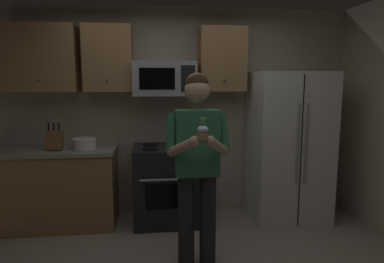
% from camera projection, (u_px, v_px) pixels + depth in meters
% --- Properties ---
extents(wall_back, '(4.40, 0.10, 2.60)m').
position_uv_depth(wall_back, '(176.00, 112.00, 4.36)').
color(wall_back, '#B7AD99').
rests_on(wall_back, ground).
extents(oven_range, '(0.76, 0.70, 0.93)m').
position_uv_depth(oven_range, '(166.00, 184.00, 4.07)').
color(oven_range, black).
rests_on(oven_range, ground).
extents(microwave, '(0.74, 0.41, 0.40)m').
position_uv_depth(microwave, '(165.00, 79.00, 4.01)').
color(microwave, '#9EA0A5').
extents(refrigerator, '(0.90, 0.75, 1.80)m').
position_uv_depth(refrigerator, '(288.00, 146.00, 4.14)').
color(refrigerator, white).
rests_on(refrigerator, ground).
extents(cabinet_row_upper, '(2.78, 0.36, 0.76)m').
position_uv_depth(cabinet_row_upper, '(115.00, 59.00, 3.96)').
color(cabinet_row_upper, '#9E7247').
extents(counter_left, '(1.44, 0.66, 0.92)m').
position_uv_depth(counter_left, '(55.00, 187.00, 3.95)').
color(counter_left, '#9E7247').
rests_on(counter_left, ground).
extents(knife_block, '(0.16, 0.15, 0.32)m').
position_uv_depth(knife_block, '(55.00, 140.00, 3.82)').
color(knife_block, brown).
rests_on(knife_block, counter_left).
extents(bowl_large_white, '(0.27, 0.27, 0.12)m').
position_uv_depth(bowl_large_white, '(84.00, 143.00, 3.87)').
color(bowl_large_white, white).
rests_on(bowl_large_white, counter_left).
extents(person, '(0.60, 0.48, 1.76)m').
position_uv_depth(person, '(197.00, 160.00, 3.00)').
color(person, '#262628').
rests_on(person, ground).
extents(cupcake, '(0.09, 0.09, 0.17)m').
position_uv_depth(cupcake, '(203.00, 132.00, 2.63)').
color(cupcake, '#A87F56').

